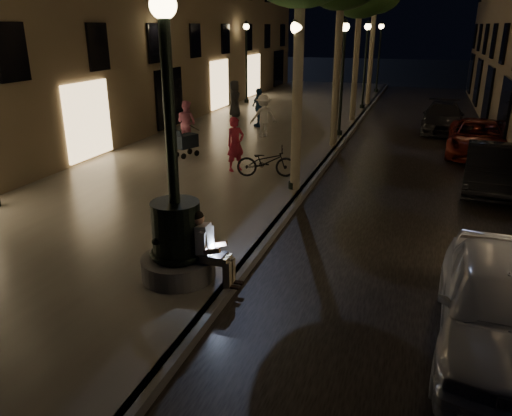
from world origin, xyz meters
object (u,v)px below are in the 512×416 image
at_px(seated_man_laptop, 207,246).
at_px(stroller, 186,141).
at_px(car_second, 491,168).
at_px(pedestrian_blue, 259,107).
at_px(car_front, 501,305).
at_px(lamp_curb_c, 366,53).
at_px(car_rear, 443,117).
at_px(pedestrian_pink, 187,123).
at_px(lamp_left_b, 168,62).
at_px(lamp_left_c, 246,51).
at_px(lamp_curb_d, 380,48).
at_px(bicycle, 266,162).
at_px(pedestrian_dark, 235,99).
at_px(pedestrian_white, 263,116).
at_px(lamp_curb_a, 296,83).
at_px(fountain_lamppost, 176,227).
at_px(car_third, 478,138).
at_px(lamp_curb_b, 343,63).
at_px(pedestrian_red, 236,144).

bearing_deg(seated_man_laptop, stroller, 118.35).
bearing_deg(seated_man_laptop, car_second, 56.41).
bearing_deg(pedestrian_blue, car_front, -20.37).
bearing_deg(car_second, lamp_curb_c, 117.01).
relative_size(car_second, car_rear, 0.92).
height_order(pedestrian_pink, pedestrian_blue, pedestrian_blue).
height_order(lamp_left_b, lamp_left_c, same).
distance_m(lamp_curb_d, bicycle, 23.25).
bearing_deg(stroller, lamp_left_b, 147.39).
height_order(lamp_curb_d, pedestrian_dark, lamp_curb_d).
bearing_deg(pedestrian_white, stroller, 32.78).
xyz_separation_m(car_front, bicycle, (-5.93, 7.17, -0.07)).
bearing_deg(stroller, pedestrian_pink, 137.68).
distance_m(lamp_curb_a, lamp_left_b, 9.30).
height_order(fountain_lamppost, car_third, fountain_lamppost).
height_order(pedestrian_pink, pedestrian_dark, pedestrian_dark).
distance_m(lamp_left_c, car_rear, 12.55).
relative_size(fountain_lamppost, lamp_curb_d, 1.08).
height_order(car_front, pedestrian_white, pedestrian_white).
relative_size(lamp_left_c, bicycle, 2.61).
distance_m(lamp_curb_b, lamp_curb_d, 16.00).
xyz_separation_m(fountain_lamppost, bicycle, (-0.42, 6.92, -0.53)).
bearing_deg(pedestrian_pink, stroller, 128.00).
bearing_deg(lamp_left_c, pedestrian_white, -66.54).
bearing_deg(pedestrian_blue, car_third, 28.26).
bearing_deg(lamp_curb_b, pedestrian_white, -156.10).
bearing_deg(lamp_left_c, bicycle, -68.37).
bearing_deg(lamp_curb_b, lamp_curb_d, 90.00).
bearing_deg(pedestrian_dark, lamp_left_c, 0.66).
relative_size(car_rear, pedestrian_pink, 2.55).
distance_m(pedestrian_pink, pedestrian_dark, 6.80).
distance_m(pedestrian_blue, pedestrian_dark, 3.06).
xyz_separation_m(lamp_left_b, pedestrian_red, (4.82, -4.72, -2.16)).
height_order(lamp_curb_c, lamp_left_b, same).
xyz_separation_m(lamp_curb_d, lamp_left_b, (-7.10, -18.00, 0.00)).
relative_size(lamp_curb_a, car_rear, 1.08).
height_order(seated_man_laptop, car_third, seated_man_laptop).
height_order(car_front, pedestrian_dark, pedestrian_dark).
xyz_separation_m(seated_man_laptop, pedestrian_white, (-2.96, 12.65, 0.16)).
height_order(car_front, car_second, car_front).
xyz_separation_m(car_third, bicycle, (-6.62, -6.03, 0.02)).
height_order(seated_man_laptop, lamp_curb_a, lamp_curb_a).
bearing_deg(lamp_left_c, lamp_left_b, -90.00).
distance_m(lamp_curb_c, bicycle, 15.33).
distance_m(lamp_left_c, car_front, 25.36).
relative_size(stroller, pedestrian_white, 0.64).
bearing_deg(seated_man_laptop, bicycle, 98.50).
relative_size(lamp_curb_b, lamp_curb_d, 1.00).
height_order(lamp_left_c, pedestrian_pink, lamp_left_c).
relative_size(car_rear, pedestrian_white, 2.50).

